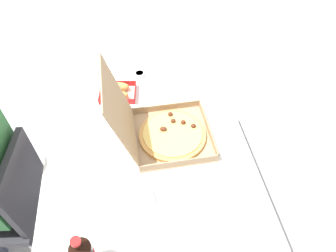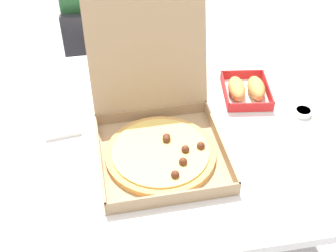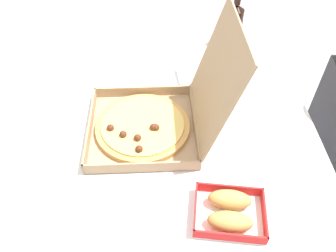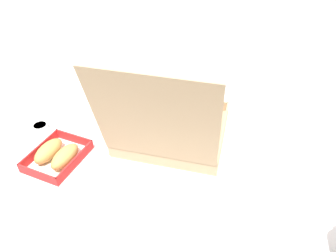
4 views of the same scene
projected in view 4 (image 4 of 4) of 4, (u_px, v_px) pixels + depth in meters
The scene contains 6 objects.
dining_table at pixel (165, 171), 1.10m from camera, with size 1.30×0.93×0.73m.
pizza_box_open at pixel (171, 128), 1.09m from camera, with size 0.37×0.47×0.39m.
bread_side_box at pixel (57, 155), 1.02m from camera, with size 0.17×0.21×0.06m.
paper_menu at pixel (199, 246), 0.80m from camera, with size 0.21×0.15×0.00m, color white.
napkin_pile at pixel (250, 184), 0.95m from camera, with size 0.11×0.11×0.02m, color white.
dipping_sauce_cup at pixel (40, 127), 1.16m from camera, with size 0.06×0.06×0.02m.
Camera 4 is at (-0.22, 0.74, 1.46)m, focal length 33.79 mm.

